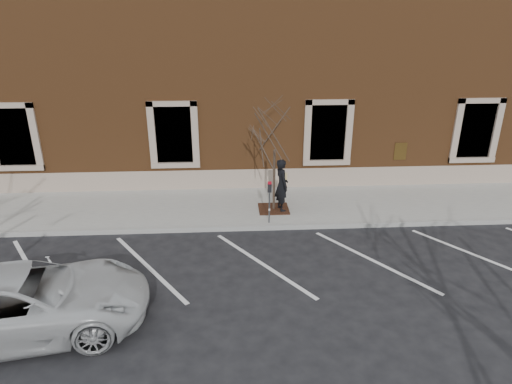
{
  "coord_description": "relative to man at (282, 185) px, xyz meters",
  "views": [
    {
      "loc": [
        -0.78,
        -12.77,
        6.33
      ],
      "look_at": [
        0.0,
        0.6,
        1.1
      ],
      "focal_mm": 30.0,
      "sensor_mm": 36.0,
      "label": 1
    }
  ],
  "objects": [
    {
      "name": "tree_grate",
      "position": [
        -0.27,
        0.08,
        -0.93
      ],
      "size": [
        1.08,
        1.08,
        0.03
      ],
      "primitive_type": "cube",
      "color": "#3E1F14",
      "rests_on": "sidewalk_near"
    },
    {
      "name": "ground",
      "position": [
        -0.94,
        -1.22,
        -1.1
      ],
      "size": [
        120.0,
        120.0,
        0.0
      ],
      "primitive_type": "plane",
      "color": "#28282B",
      "rests_on": "ground"
    },
    {
      "name": "building_civic",
      "position": [
        -0.94,
        6.52,
        2.9
      ],
      "size": [
        40.0,
        8.62,
        8.0
      ],
      "color": "brown",
      "rests_on": "ground"
    },
    {
      "name": "man",
      "position": [
        0.0,
        0.0,
        0.0
      ],
      "size": [
        0.6,
        0.78,
        1.9
      ],
      "primitive_type": "imported",
      "rotation": [
        0.0,
        0.0,
        1.81
      ],
      "color": "black",
      "rests_on": "sidewalk_near"
    },
    {
      "name": "sidewalk_near",
      "position": [
        -0.94,
        0.53,
        -1.02
      ],
      "size": [
        40.0,
        3.5,
        0.15
      ],
      "primitive_type": "cube",
      "color": "#B2B0A7",
      "rests_on": "ground"
    },
    {
      "name": "parking_stripes",
      "position": [
        -0.94,
        -3.42,
        -1.09
      ],
      "size": [
        28.0,
        4.4,
        0.01
      ],
      "primitive_type": null,
      "color": "silver",
      "rests_on": "ground"
    },
    {
      "name": "curb_near",
      "position": [
        -0.94,
        -1.27,
        -1.02
      ],
      "size": [
        40.0,
        0.12,
        0.15
      ],
      "primitive_type": "cube",
      "color": "#9E9E99",
      "rests_on": "ground"
    },
    {
      "name": "white_truck",
      "position": [
        -6.33,
        -5.96,
        -0.35
      ],
      "size": [
        5.73,
        3.41,
        1.49
      ],
      "primitive_type": "imported",
      "rotation": [
        0.0,
        0.0,
        1.75
      ],
      "color": "#BBBEBF",
      "rests_on": "ground"
    },
    {
      "name": "sapling",
      "position": [
        -0.27,
        0.08,
        1.87
      ],
      "size": [
        2.42,
        2.42,
        4.03
      ],
      "color": "#3E2D26",
      "rests_on": "sidewalk_near"
    },
    {
      "name": "parking_meter",
      "position": [
        -0.53,
        -1.04,
        0.06
      ],
      "size": [
        0.13,
        0.1,
        1.46
      ],
      "rotation": [
        0.0,
        0.0,
        -0.19
      ],
      "color": "#595B60",
      "rests_on": "sidewalk_near"
    }
  ]
}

